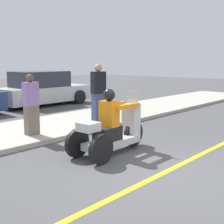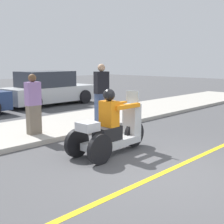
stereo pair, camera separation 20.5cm
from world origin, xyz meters
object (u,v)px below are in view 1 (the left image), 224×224
at_px(parked_car_lot_center, 43,89).
at_px(spectator_far_back, 31,106).
at_px(spectator_by_tree, 98,94).
at_px(motorcycle_trike, 112,130).

bearing_deg(parked_car_lot_center, spectator_far_back, -128.74).
distance_m(spectator_by_tree, parked_car_lot_center, 5.24).
xyz_separation_m(spectator_by_tree, parked_car_lot_center, (1.52, 5.01, -0.26)).
distance_m(spectator_far_back, parked_car_lot_center, 6.45).
xyz_separation_m(spectator_far_back, parked_car_lot_center, (4.04, 5.03, -0.15)).
relative_size(spectator_far_back, parked_car_lot_center, 0.37).
relative_size(spectator_by_tree, spectator_far_back, 1.15).
bearing_deg(spectator_by_tree, parked_car_lot_center, 73.13).
distance_m(spectator_by_tree, spectator_far_back, 2.52).
height_order(motorcycle_trike, spectator_far_back, spectator_far_back).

